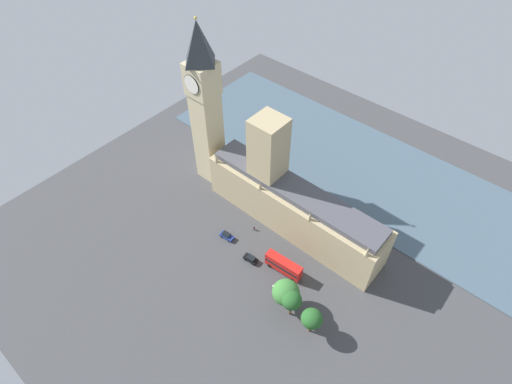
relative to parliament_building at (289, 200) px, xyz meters
name	(u,v)px	position (x,y,z in m)	size (l,w,h in m)	color
ground_plane	(288,228)	(1.99, 1.95, -9.40)	(145.29, 145.29, 0.00)	#424244
river_thames	(353,165)	(-33.83, 1.95, -9.27)	(43.65, 130.76, 0.25)	#475B6B
parliament_building	(289,200)	(0.00, 0.00, 0.00)	(11.50, 55.36, 33.43)	tan
clock_tower	(205,105)	(0.07, -31.38, 17.76)	(7.85, 7.85, 52.52)	#CCBA8E
car_blue_kerbside	(227,236)	(16.18, -9.45, -8.51)	(2.21, 4.36, 1.74)	navy
car_black_near_tower	(251,259)	(17.54, 0.95, -8.51)	(2.21, 4.22, 1.74)	black
double_decker_bus_under_trees	(284,265)	(14.32, 9.73, -6.76)	(3.32, 10.66, 4.75)	red
pedestrian_leading	(254,228)	(8.87, -5.37, -8.73)	(0.63, 0.61, 1.49)	black
plane_tree_trailing	(286,292)	(21.84, 16.10, -3.31)	(6.80, 6.80, 8.99)	brown
plane_tree_corner	(312,319)	(23.40, 24.91, -3.06)	(5.12, 5.12, 8.57)	brown
plane_tree_by_river_gate	(292,300)	(22.99, 18.66, -2.48)	(4.98, 4.98, 9.09)	brown
street_lamp_opposite_hall	(273,289)	(22.21, 12.57, -5.28)	(0.56, 0.56, 5.84)	black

